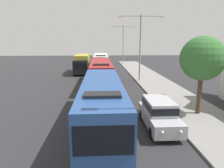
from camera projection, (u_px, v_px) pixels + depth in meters
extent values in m
cube|color=#284C8C|center=(102.00, 102.00, 13.33)|extent=(2.50, 11.64, 2.70)
cube|color=black|center=(121.00, 97.00, 13.33)|extent=(0.04, 10.71, 1.00)
cube|color=black|center=(82.00, 97.00, 13.19)|extent=(0.04, 10.71, 1.00)
cube|color=black|center=(103.00, 141.00, 7.57)|extent=(2.30, 0.04, 1.20)
cube|color=orange|center=(121.00, 113.00, 13.57)|extent=(0.03, 11.06, 0.36)
cube|color=black|center=(102.00, 95.00, 9.63)|extent=(1.75, 0.90, 0.16)
cylinder|color=black|center=(125.00, 147.00, 10.12)|extent=(0.28, 1.00, 1.00)
cylinder|color=black|center=(80.00, 148.00, 10.00)|extent=(0.28, 1.00, 1.00)
cylinder|color=black|center=(115.00, 105.00, 16.77)|extent=(0.28, 1.00, 1.00)
cylinder|color=black|center=(88.00, 105.00, 16.65)|extent=(0.28, 1.00, 1.00)
cube|color=maroon|center=(101.00, 73.00, 25.73)|extent=(2.50, 11.91, 2.70)
cube|color=black|center=(111.00, 70.00, 25.72)|extent=(0.04, 10.96, 1.00)
cube|color=black|center=(91.00, 70.00, 25.58)|extent=(0.04, 10.96, 1.00)
cube|color=black|center=(101.00, 79.00, 19.83)|extent=(2.30, 0.04, 1.20)
cube|color=gold|center=(111.00, 79.00, 25.96)|extent=(0.03, 11.31, 0.36)
cube|color=black|center=(101.00, 64.00, 21.94)|extent=(1.75, 0.90, 0.16)
cylinder|color=black|center=(111.00, 88.00, 22.43)|extent=(0.28, 1.00, 1.00)
cylinder|color=black|center=(91.00, 89.00, 22.31)|extent=(0.28, 1.00, 1.00)
cylinder|color=black|center=(109.00, 77.00, 29.24)|extent=(0.28, 1.00, 1.00)
cylinder|color=black|center=(93.00, 77.00, 29.11)|extent=(0.28, 1.00, 1.00)
cube|color=silver|center=(101.00, 62.00, 38.37)|extent=(2.50, 10.87, 2.70)
cube|color=black|center=(107.00, 60.00, 38.37)|extent=(0.04, 10.00, 1.00)
cube|color=black|center=(94.00, 60.00, 38.22)|extent=(0.04, 10.00, 1.00)
cube|color=black|center=(101.00, 64.00, 32.98)|extent=(2.30, 0.04, 1.20)
cube|color=navy|center=(108.00, 66.00, 38.60)|extent=(0.03, 10.32, 0.36)
cube|color=black|center=(101.00, 56.00, 34.89)|extent=(1.75, 0.90, 0.16)
cylinder|color=black|center=(107.00, 71.00, 35.39)|extent=(0.28, 1.00, 1.00)
cylinder|color=black|center=(94.00, 71.00, 35.26)|extent=(0.28, 1.00, 1.00)
cylinder|color=black|center=(106.00, 66.00, 41.60)|extent=(0.28, 1.00, 1.00)
cylinder|color=black|center=(95.00, 66.00, 41.47)|extent=(0.28, 1.00, 1.00)
cube|color=#B7B7BC|center=(159.00, 118.00, 13.35)|extent=(1.84, 4.73, 0.80)
cube|color=#B7B7BC|center=(159.00, 105.00, 13.33)|extent=(1.62, 2.74, 0.80)
cube|color=black|center=(159.00, 105.00, 13.33)|extent=(1.66, 2.84, 0.44)
sphere|color=#F9EFCC|center=(162.00, 133.00, 10.98)|extent=(0.18, 0.18, 0.18)
sphere|color=#F9EFCC|center=(181.00, 132.00, 11.03)|extent=(0.18, 0.18, 0.18)
cylinder|color=black|center=(152.00, 133.00, 11.95)|extent=(0.22, 0.70, 0.70)
cylinder|color=black|center=(179.00, 132.00, 12.04)|extent=(0.22, 0.70, 0.70)
cylinder|color=black|center=(142.00, 115.00, 14.81)|extent=(0.22, 0.70, 0.70)
cylinder|color=black|center=(164.00, 115.00, 14.90)|extent=(0.22, 0.70, 0.70)
cube|color=black|center=(80.00, 67.00, 33.04)|extent=(2.30, 1.80, 2.20)
cube|color=gold|center=(82.00, 62.00, 36.90)|extent=(2.35, 6.25, 2.70)
cube|color=black|center=(80.00, 66.00, 32.08)|extent=(2.07, 0.04, 0.90)
cylinder|color=black|center=(74.00, 73.00, 33.19)|extent=(0.26, 0.90, 0.90)
cylinder|color=black|center=(87.00, 73.00, 33.31)|extent=(0.26, 0.90, 0.90)
cylinder|color=black|center=(78.00, 69.00, 38.40)|extent=(0.26, 0.90, 0.90)
cylinder|color=black|center=(89.00, 69.00, 38.52)|extent=(0.26, 0.90, 0.90)
cylinder|color=gray|center=(140.00, 48.00, 28.10)|extent=(0.20, 0.20, 8.89)
cylinder|color=gray|center=(131.00, 16.00, 27.14)|extent=(2.74, 0.10, 0.10)
cube|color=silver|center=(120.00, 17.00, 27.08)|extent=(0.56, 0.28, 0.16)
cylinder|color=gray|center=(151.00, 16.00, 27.30)|extent=(2.74, 0.10, 0.10)
cube|color=silver|center=(161.00, 17.00, 27.39)|extent=(0.56, 0.28, 0.16)
cylinder|color=gray|center=(123.00, 45.00, 48.67)|extent=(0.20, 0.20, 8.91)
cylinder|color=gray|center=(118.00, 27.00, 47.71)|extent=(2.67, 0.10, 0.10)
cube|color=silver|center=(112.00, 27.00, 47.65)|extent=(0.56, 0.28, 0.16)
cylinder|color=gray|center=(129.00, 27.00, 47.86)|extent=(2.67, 0.10, 0.10)
cube|color=silver|center=(135.00, 27.00, 47.95)|extent=(0.56, 0.28, 0.16)
cylinder|color=#4C3823|center=(199.00, 95.00, 15.52)|extent=(0.32, 0.32, 2.91)
sphere|color=#387033|center=(203.00, 58.00, 14.95)|extent=(3.26, 3.26, 3.26)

